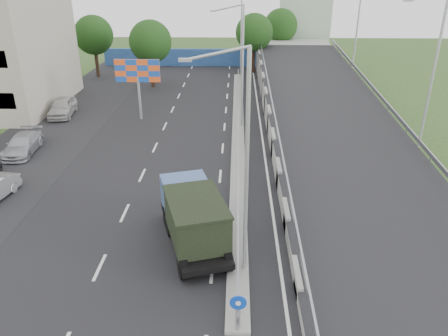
{
  "coord_description": "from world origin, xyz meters",
  "views": [
    {
      "loc": [
        -0.15,
        -10.47,
        12.87
      ],
      "look_at": [
        -0.84,
        12.62,
        2.2
      ],
      "focal_mm": 35.0,
      "sensor_mm": 36.0,
      "label": 1
    }
  ],
  "objects_px": {
    "lamp_post_far": "(240,29)",
    "billboard": "(138,74)",
    "dump_truck": "(193,216)",
    "parked_car_e": "(62,107)",
    "parked_car_d": "(23,144)",
    "sign_bollard": "(238,312)",
    "lamp_post_mid": "(240,61)",
    "lamp_post_near": "(242,156)",
    "church": "(304,21)"
  },
  "relations": [
    {
      "from": "lamp_post_far",
      "to": "parked_car_e",
      "type": "xyz_separation_m",
      "value": [
        -16.74,
        -17.11,
        -4.97
      ]
    },
    {
      "from": "billboard",
      "to": "dump_truck",
      "type": "distance_m",
      "value": 21.07
    },
    {
      "from": "parked_car_d",
      "to": "lamp_post_mid",
      "type": "bearing_deg",
      "value": 16.11
    },
    {
      "from": "lamp_post_far",
      "to": "billboard",
      "type": "height_order",
      "value": "lamp_post_far"
    },
    {
      "from": "parked_car_d",
      "to": "dump_truck",
      "type": "bearing_deg",
      "value": -44.22
    },
    {
      "from": "sign_bollard",
      "to": "dump_truck",
      "type": "relative_size",
      "value": 0.24
    },
    {
      "from": "parked_car_d",
      "to": "lamp_post_near",
      "type": "bearing_deg",
      "value": -44.77
    },
    {
      "from": "sign_bollard",
      "to": "lamp_post_near",
      "type": "relative_size",
      "value": 0.17
    },
    {
      "from": "lamp_post_far",
      "to": "dump_truck",
      "type": "distance_m",
      "value": 38.1
    },
    {
      "from": "lamp_post_mid",
      "to": "parked_car_e",
      "type": "relative_size",
      "value": 2.04
    },
    {
      "from": "church",
      "to": "parked_car_d",
      "type": "xyz_separation_m",
      "value": [
        -26.29,
        -40.29,
        -4.61
      ]
    },
    {
      "from": "lamp_post_mid",
      "to": "dump_truck",
      "type": "distance_m",
      "value": 18.43
    },
    {
      "from": "lamp_post_far",
      "to": "parked_car_e",
      "type": "distance_m",
      "value": 24.44
    },
    {
      "from": "dump_truck",
      "to": "parked_car_e",
      "type": "height_order",
      "value": "dump_truck"
    },
    {
      "from": "lamp_post_near",
      "to": "church",
      "type": "xyz_separation_m",
      "value": [
        9.89,
        54.0,
        -0.5
      ]
    },
    {
      "from": "church",
      "to": "dump_truck",
      "type": "distance_m",
      "value": 53.35
    },
    {
      "from": "church",
      "to": "billboard",
      "type": "relative_size",
      "value": 2.51
    },
    {
      "from": "dump_truck",
      "to": "parked_car_d",
      "type": "xyz_separation_m",
      "value": [
        -14.03,
        11.51,
        -0.91
      ]
    },
    {
      "from": "lamp_post_near",
      "to": "parked_car_e",
      "type": "relative_size",
      "value": 2.04
    },
    {
      "from": "sign_bollard",
      "to": "parked_car_d",
      "type": "xyz_separation_m",
      "value": [
        -16.29,
        17.54,
        -0.33
      ]
    },
    {
      "from": "lamp_post_near",
      "to": "church",
      "type": "relative_size",
      "value": 0.73
    },
    {
      "from": "lamp_post_mid",
      "to": "lamp_post_far",
      "type": "relative_size",
      "value": 1.0
    },
    {
      "from": "billboard",
      "to": "dump_truck",
      "type": "relative_size",
      "value": 0.79
    },
    {
      "from": "billboard",
      "to": "parked_car_d",
      "type": "distance_m",
      "value": 11.57
    },
    {
      "from": "lamp_post_near",
      "to": "lamp_post_far",
      "type": "distance_m",
      "value": 40.0
    },
    {
      "from": "lamp_post_far",
      "to": "billboard",
      "type": "bearing_deg",
      "value": -116.84
    },
    {
      "from": "sign_bollard",
      "to": "lamp_post_near",
      "type": "height_order",
      "value": "lamp_post_near"
    },
    {
      "from": "lamp_post_mid",
      "to": "billboard",
      "type": "relative_size",
      "value": 1.83
    },
    {
      "from": "sign_bollard",
      "to": "parked_car_d",
      "type": "distance_m",
      "value": 23.94
    },
    {
      "from": "lamp_post_mid",
      "to": "billboard",
      "type": "bearing_deg",
      "value": 167.62
    },
    {
      "from": "parked_car_d",
      "to": "lamp_post_far",
      "type": "bearing_deg",
      "value": 53.18
    },
    {
      "from": "lamp_post_far",
      "to": "parked_car_d",
      "type": "distance_m",
      "value": 31.4
    },
    {
      "from": "sign_bollard",
      "to": "parked_car_e",
      "type": "bearing_deg",
      "value": 121.9
    },
    {
      "from": "lamp_post_mid",
      "to": "church",
      "type": "height_order",
      "value": "church"
    },
    {
      "from": "dump_truck",
      "to": "parked_car_d",
      "type": "distance_m",
      "value": 18.17
    },
    {
      "from": "lamp_post_far",
      "to": "dump_truck",
      "type": "relative_size",
      "value": 1.44
    },
    {
      "from": "sign_bollard",
      "to": "lamp_post_far",
      "type": "height_order",
      "value": "lamp_post_far"
    },
    {
      "from": "dump_truck",
      "to": "parked_car_e",
      "type": "distance_m",
      "value": 25.2
    },
    {
      "from": "church",
      "to": "parked_car_e",
      "type": "relative_size",
      "value": 2.8
    },
    {
      "from": "lamp_post_near",
      "to": "parked_car_e",
      "type": "xyz_separation_m",
      "value": [
        -16.74,
        22.89,
        -4.97
      ]
    },
    {
      "from": "lamp_post_near",
      "to": "lamp_post_mid",
      "type": "xyz_separation_m",
      "value": [
        0.0,
        20.0,
        0.0
      ]
    },
    {
      "from": "sign_bollard",
      "to": "parked_car_d",
      "type": "relative_size",
      "value": 0.35
    },
    {
      "from": "lamp_post_mid",
      "to": "church",
      "type": "distance_m",
      "value": 35.41
    },
    {
      "from": "lamp_post_mid",
      "to": "lamp_post_far",
      "type": "bearing_deg",
      "value": 90.0
    },
    {
      "from": "billboard",
      "to": "dump_truck",
      "type": "xyz_separation_m",
      "value": [
        6.74,
        -19.79,
        -2.58
      ]
    },
    {
      "from": "sign_bollard",
      "to": "dump_truck",
      "type": "height_order",
      "value": "dump_truck"
    },
    {
      "from": "dump_truck",
      "to": "parked_car_d",
      "type": "relative_size",
      "value": 1.45
    },
    {
      "from": "billboard",
      "to": "parked_car_e",
      "type": "xyz_separation_m",
      "value": [
        -7.63,
        0.89,
        -3.34
      ]
    },
    {
      "from": "parked_car_e",
      "to": "billboard",
      "type": "bearing_deg",
      "value": -13.53
    },
    {
      "from": "church",
      "to": "dump_truck",
      "type": "bearing_deg",
      "value": -103.31
    }
  ]
}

